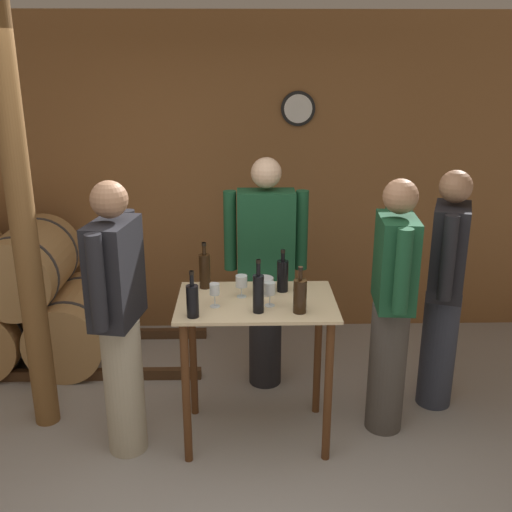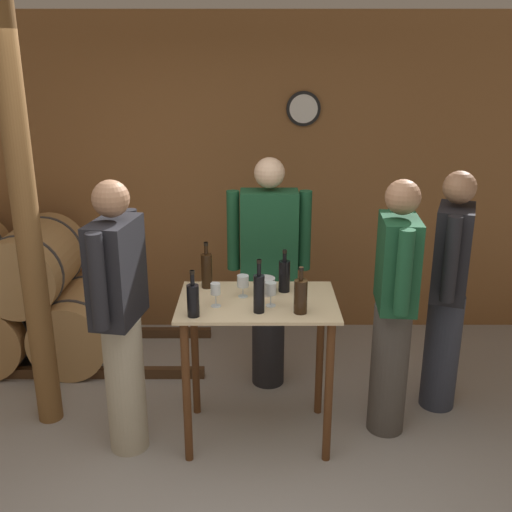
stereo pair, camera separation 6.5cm
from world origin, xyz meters
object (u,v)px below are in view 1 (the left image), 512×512
wine_glass_near_center (241,282)px  person_visitor_near_door (119,316)px  wine_bottle_left (205,270)px  ice_bucket (264,286)px  wine_glass_near_left (215,290)px  person_visitor_with_scarf (445,287)px  wooden_post (24,230)px  wine_bottle_far_left (192,300)px  wine_bottle_far_right (300,295)px  wine_glass_near_right (270,289)px  person_host (266,270)px  wine_bottle_right (283,275)px  person_visitor_bearded (392,304)px  wine_bottle_center (258,292)px

wine_glass_near_center → person_visitor_near_door: bearing=-165.9°
wine_bottle_left → ice_bucket: wine_bottle_left is taller
wine_glass_near_left → person_visitor_with_scarf: (1.52, 0.44, -0.17)m
wooden_post → wine_glass_near_left: 1.24m
wine_glass_near_left → wine_bottle_far_left: bearing=-130.1°
wine_bottle_left → wine_bottle_far_right: (0.57, -0.40, -0.01)m
wine_glass_near_right → ice_bucket: 0.20m
wine_bottle_far_left → ice_bucket: 0.53m
wine_glass_near_left → person_visitor_with_scarf: size_ratio=0.09×
wine_bottle_far_left → person_host: bearing=63.6°
wine_glass_near_left → person_host: (0.33, 0.76, -0.15)m
wine_bottle_right → person_visitor_with_scarf: (1.11, 0.21, -0.17)m
wine_glass_near_left → wine_glass_near_right: bearing=1.0°
wine_bottle_far_right → person_visitor_bearded: 0.67m
wine_bottle_far_right → person_visitor_with_scarf: bearing=27.6°
wooden_post → wine_bottle_left: size_ratio=8.93×
wine_bottle_center → person_host: 0.86m
wine_bottle_left → person_host: 0.63m
wooden_post → wine_bottle_left: (1.09, 0.03, -0.28)m
wooden_post → wine_glass_near_left: size_ratio=18.63×
ice_bucket → person_visitor_near_door: person_visitor_near_door is taller
wine_bottle_far_left → wine_glass_near_left: (0.12, 0.14, -0.00)m
wine_glass_near_center → person_visitor_bearded: size_ratio=0.08×
wine_bottle_center → wine_glass_near_center: size_ratio=2.31×
wine_bottle_far_left → person_visitor_near_door: size_ratio=0.16×
wine_bottle_right → wine_bottle_far_left: bearing=-144.6°
wooden_post → wine_glass_near_right: wooden_post is taller
person_visitor_with_scarf → person_visitor_near_door: (-2.08, -0.48, 0.02)m
wine_glass_near_left → wine_glass_near_right: size_ratio=0.98×
wine_glass_near_right → person_visitor_bearded: 0.80m
person_host → wine_bottle_center: bearing=-95.0°
wine_bottle_far_left → wine_glass_near_center: wine_bottle_far_left is taller
wine_bottle_far_left → wine_bottle_right: 0.65m
wine_glass_near_right → wooden_post: bearing=169.7°
ice_bucket → person_visitor_bearded: (0.80, -0.04, -0.11)m
wine_bottle_right → person_visitor_bearded: 0.71m
wooden_post → wine_bottle_far_left: 1.17m
wine_bottle_far_left → wine_bottle_center: bearing=8.7°
wine_bottle_left → wine_glass_near_right: bearing=-36.6°
wine_glass_near_center → wine_bottle_far_right: bearing=-35.5°
person_visitor_bearded → person_visitor_near_door: 1.67m
wine_glass_near_right → wine_bottle_right: bearing=68.8°
wine_glass_near_right → person_visitor_bearded: person_visitor_bearded is taller
person_visitor_with_scarf → person_visitor_near_door: 2.14m
wine_bottle_far_left → wine_glass_near_center: (0.28, 0.29, -0.00)m
wine_bottle_right → person_visitor_near_door: (-0.98, -0.27, -0.15)m
wooden_post → wine_bottle_center: (1.42, -0.36, -0.27)m
person_visitor_near_door → person_visitor_with_scarf: bearing=12.9°
wine_bottle_center → wine_glass_near_left: 0.27m
person_visitor_near_door → wine_bottle_right: bearing=15.6°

